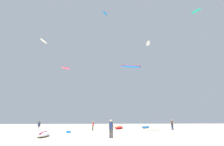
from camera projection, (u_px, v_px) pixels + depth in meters
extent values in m
plane|color=beige|center=(139.00, 145.00, 13.01)|extent=(120.00, 120.00, 0.00)
cylinder|color=#2D2D33|center=(110.00, 133.00, 17.77)|extent=(0.17, 0.17, 0.88)
cylinder|color=#2D2D33|center=(112.00, 134.00, 17.70)|extent=(0.17, 0.17, 0.88)
cylinder|color=navy|center=(111.00, 125.00, 17.93)|extent=(0.41, 0.41, 0.66)
cylinder|color=beige|center=(109.00, 126.00, 18.00)|extent=(0.12, 0.12, 0.61)
cylinder|color=beige|center=(113.00, 126.00, 17.85)|extent=(0.12, 0.12, 0.61)
sphere|color=beige|center=(111.00, 121.00, 18.05)|extent=(0.24, 0.24, 0.24)
cylinder|color=silver|center=(39.00, 129.00, 26.79)|extent=(0.15, 0.15, 0.77)
cylinder|color=silver|center=(38.00, 129.00, 26.85)|extent=(0.15, 0.15, 0.77)
cylinder|color=navy|center=(39.00, 124.00, 26.99)|extent=(0.35, 0.35, 0.58)
cylinder|color=brown|center=(40.00, 125.00, 26.92)|extent=(0.10, 0.10, 0.53)
cylinder|color=brown|center=(38.00, 125.00, 27.06)|extent=(0.10, 0.10, 0.53)
sphere|color=brown|center=(39.00, 122.00, 27.10)|extent=(0.21, 0.21, 0.21)
cylinder|color=navy|center=(173.00, 128.00, 30.44)|extent=(0.16, 0.16, 0.87)
cylinder|color=navy|center=(172.00, 128.00, 30.57)|extent=(0.16, 0.16, 0.87)
cylinder|color=#2D2D33|center=(172.00, 123.00, 30.70)|extent=(0.40, 0.40, 0.66)
cylinder|color=tan|center=(173.00, 123.00, 30.53)|extent=(0.12, 0.12, 0.60)
cylinder|color=tan|center=(171.00, 123.00, 30.85)|extent=(0.12, 0.12, 0.60)
sphere|color=tan|center=(172.00, 120.00, 30.81)|extent=(0.24, 0.24, 0.24)
cylinder|color=black|center=(93.00, 128.00, 29.49)|extent=(0.14, 0.14, 0.76)
cylinder|color=black|center=(93.00, 128.00, 29.32)|extent=(0.14, 0.14, 0.76)
cylinder|color=#B21E23|center=(93.00, 124.00, 29.57)|extent=(0.35, 0.35, 0.57)
cylinder|color=beige|center=(93.00, 124.00, 29.76)|extent=(0.10, 0.10, 0.52)
cylinder|color=beige|center=(93.00, 124.00, 29.37)|extent=(0.10, 0.10, 0.52)
sphere|color=beige|center=(93.00, 122.00, 29.67)|extent=(0.21, 0.21, 0.21)
ellipsoid|color=red|center=(119.00, 128.00, 34.51)|extent=(2.85, 4.75, 0.48)
cylinder|color=yellow|center=(119.00, 126.00, 34.57)|extent=(1.70, 4.02, 0.20)
ellipsoid|color=blue|center=(146.00, 127.00, 36.77)|extent=(2.96, 3.23, 0.41)
cylinder|color=#2D2D33|center=(146.00, 127.00, 36.81)|extent=(2.15, 2.48, 0.15)
ellipsoid|color=white|center=(43.00, 134.00, 19.26)|extent=(1.56, 4.36, 0.46)
cylinder|color=#E5598C|center=(43.00, 132.00, 19.31)|extent=(0.52, 3.93, 0.19)
cube|color=blue|center=(69.00, 132.00, 24.03)|extent=(0.56, 0.36, 0.32)
ellipsoid|color=blue|center=(131.00, 67.00, 29.53)|extent=(3.66, 1.40, 0.67)
cylinder|color=red|center=(131.00, 66.00, 29.57)|extent=(3.29, 0.47, 0.16)
ellipsoid|color=white|center=(148.00, 43.00, 57.42)|extent=(1.79, 4.15, 0.73)
cylinder|color=yellow|center=(148.00, 43.00, 57.46)|extent=(0.73, 3.68, 0.18)
ellipsoid|color=#19B29E|center=(196.00, 11.00, 36.82)|extent=(1.50, 2.42, 0.32)
ellipsoid|color=blue|center=(105.00, 13.00, 43.46)|extent=(1.52, 2.08, 0.22)
cylinder|color=#19B29E|center=(105.00, 13.00, 43.48)|extent=(1.01, 1.70, 0.09)
ellipsoid|color=#E5598C|center=(66.00, 68.00, 50.08)|extent=(2.75, 2.20, 0.62)
cylinder|color=#19B29E|center=(66.00, 68.00, 50.11)|extent=(2.18, 1.51, 0.12)
ellipsoid|color=white|center=(44.00, 41.00, 37.49)|extent=(1.42, 2.80, 0.49)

